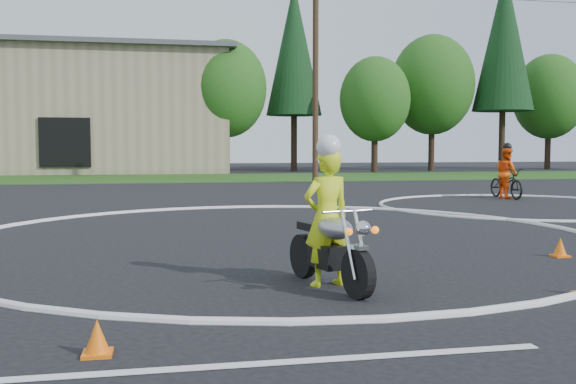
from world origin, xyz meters
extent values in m
plane|color=black|center=(0.00, 0.00, 0.00)|extent=(120.00, 120.00, 0.00)
cube|color=#1E4714|center=(0.00, 27.00, 0.01)|extent=(120.00, 10.00, 0.02)
torus|color=silver|center=(0.00, 3.00, 0.01)|extent=(12.12, 12.12, 0.12)
torus|color=silver|center=(8.00, 8.00, 0.01)|extent=(8.10, 8.10, 0.10)
cube|color=silver|center=(-3.00, -4.00, 0.01)|extent=(8.00, 0.12, 0.01)
cylinder|color=black|center=(0.03, -2.05, 0.29)|extent=(0.26, 0.58, 0.57)
cylinder|color=black|center=(-0.32, -0.76, 0.29)|extent=(0.26, 0.58, 0.57)
cube|color=black|center=(-0.16, -1.36, 0.38)|extent=(0.39, 0.58, 0.29)
ellipsoid|color=#A1A1A5|center=(-0.11, -1.54, 0.74)|extent=(0.49, 0.68, 0.27)
cube|color=black|center=(-0.23, -1.08, 0.70)|extent=(0.39, 0.62, 0.10)
cylinder|color=silver|center=(-0.07, -2.00, 0.62)|extent=(0.13, 0.34, 0.77)
cylinder|color=silver|center=(0.09, -1.95, 0.62)|extent=(0.13, 0.34, 0.77)
cube|color=silver|center=(0.03, -2.07, 0.59)|extent=(0.18, 0.24, 0.05)
cylinder|color=silver|center=(-0.03, -1.82, 0.97)|extent=(0.65, 0.21, 0.03)
sphere|color=silver|center=(0.05, -2.14, 0.81)|extent=(0.17, 0.17, 0.17)
sphere|color=orange|center=(-0.12, -2.17, 0.78)|extent=(0.09, 0.09, 0.09)
sphere|color=orange|center=(0.21, -2.08, 0.78)|extent=(0.09, 0.09, 0.09)
cylinder|color=silver|center=(-0.11, -0.95, 0.29)|extent=(0.27, 0.75, 0.08)
imported|color=#D2EC18|center=(-0.15, -1.31, 0.84)|extent=(0.70, 0.55, 1.68)
sphere|color=silver|center=(-0.13, -1.35, 1.71)|extent=(0.30, 0.30, 0.30)
imported|color=black|center=(9.12, 10.71, 0.51)|extent=(0.71, 1.94, 1.01)
imported|color=#FF540D|center=(9.12, 10.71, 0.84)|extent=(0.65, 0.83, 1.69)
sphere|color=black|center=(9.12, 10.71, 1.71)|extent=(0.29, 0.29, 0.29)
cone|color=orange|center=(-2.65, -3.52, 0.15)|extent=(0.22, 0.22, 0.30)
cube|color=orange|center=(-2.65, -3.52, 0.01)|extent=(0.24, 0.24, 0.03)
cone|color=orange|center=(3.94, 0.02, 0.15)|extent=(0.22, 0.22, 0.30)
cube|color=orange|center=(3.94, 0.02, 0.01)|extent=(0.24, 0.24, 0.03)
cube|color=black|center=(-8.00, 31.90, 2.00)|extent=(3.00, 0.16, 3.00)
cylinder|color=#382619|center=(2.00, 34.00, 1.62)|extent=(0.44, 0.44, 3.24)
ellipsoid|color=#1E5116|center=(2.00, 34.00, 5.58)|extent=(5.40, 5.40, 6.48)
cylinder|color=#382619|center=(7.00, 36.00, 1.98)|extent=(0.44, 0.44, 3.96)
cone|color=black|center=(7.00, 36.00, 8.63)|extent=(3.96, 3.96, 9.35)
cylinder|color=#382619|center=(12.00, 33.00, 1.44)|extent=(0.44, 0.44, 2.88)
ellipsoid|color=#1E5116|center=(12.00, 33.00, 4.96)|extent=(4.80, 4.80, 5.76)
cylinder|color=#382619|center=(17.00, 35.00, 1.80)|extent=(0.44, 0.44, 3.60)
ellipsoid|color=#1E5116|center=(17.00, 35.00, 6.20)|extent=(6.00, 6.00, 7.20)
cylinder|color=#382619|center=(22.00, 34.00, 2.16)|extent=(0.44, 0.44, 4.32)
cone|color=black|center=(22.00, 34.00, 9.42)|extent=(4.32, 4.32, 10.20)
cylinder|color=#382619|center=(27.00, 36.00, 1.62)|extent=(0.44, 0.44, 3.24)
ellipsoid|color=#1E5116|center=(27.00, 36.00, 5.58)|extent=(5.40, 5.40, 6.48)
cylinder|color=#382619|center=(-2.00, 35.00, 1.44)|extent=(0.44, 0.44, 2.88)
ellipsoid|color=#1E5116|center=(-2.00, 35.00, 4.96)|extent=(4.80, 4.80, 5.76)
cylinder|color=#473321|center=(5.00, 21.00, 5.00)|extent=(0.28, 0.28, 10.00)
camera|label=1|loc=(-2.09, -8.87, 1.70)|focal=40.00mm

